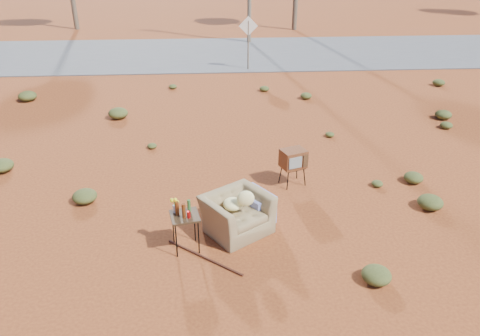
{
  "coord_description": "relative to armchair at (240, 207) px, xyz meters",
  "views": [
    {
      "loc": [
        -0.13,
        -7.44,
        5.16
      ],
      "look_at": [
        0.45,
        1.21,
        0.8
      ],
      "focal_mm": 35.0,
      "sensor_mm": 36.0,
      "label": 1
    }
  ],
  "objects": [
    {
      "name": "scrub_patch",
      "position": [
        -1.21,
        4.24,
        -0.34
      ],
      "size": [
        17.49,
        8.07,
        0.33
      ],
      "color": "#464C21",
      "rests_on": "ground"
    },
    {
      "name": "ground",
      "position": [
        -0.39,
        -0.17,
        -0.48
      ],
      "size": [
        140.0,
        140.0,
        0.0
      ],
      "primitive_type": "plane",
      "color": "brown",
      "rests_on": "ground"
    },
    {
      "name": "rusty_bar",
      "position": [
        -0.7,
        -0.9,
        -0.46
      ],
      "size": [
        1.33,
        1.11,
        0.05
      ],
      "primitive_type": "cylinder",
      "rotation": [
        0.0,
        1.57,
        -0.69
      ],
      "color": "#4D1F14",
      "rests_on": "ground"
    },
    {
      "name": "armchair",
      "position": [
        0.0,
        0.0,
        0.0
      ],
      "size": [
        1.5,
        1.49,
        1.02
      ],
      "rotation": [
        0.0,
        0.0,
        0.6
      ],
      "color": "olive",
      "rests_on": "ground"
    },
    {
      "name": "road_sign",
      "position": [
        1.11,
        11.83,
        1.02
      ],
      "size": [
        0.78,
        0.06,
        2.19
      ],
      "color": "brown",
      "rests_on": "ground"
    },
    {
      "name": "side_table",
      "position": [
        -1.07,
        -0.56,
        0.26
      ],
      "size": [
        0.58,
        0.58,
        1.0
      ],
      "rotation": [
        0.0,
        0.0,
        0.2
      ],
      "color": "#322012",
      "rests_on": "ground"
    },
    {
      "name": "highway",
      "position": [
        -0.39,
        14.83,
        -0.46
      ],
      "size": [
        140.0,
        7.0,
        0.04
      ],
      "primitive_type": "cube",
      "color": "#565659",
      "rests_on": "ground"
    },
    {
      "name": "tv_unit",
      "position": [
        1.31,
        1.72,
        0.16
      ],
      "size": [
        0.65,
        0.58,
        0.86
      ],
      "rotation": [
        0.0,
        0.0,
        0.36
      ],
      "color": "black",
      "rests_on": "ground"
    }
  ]
}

